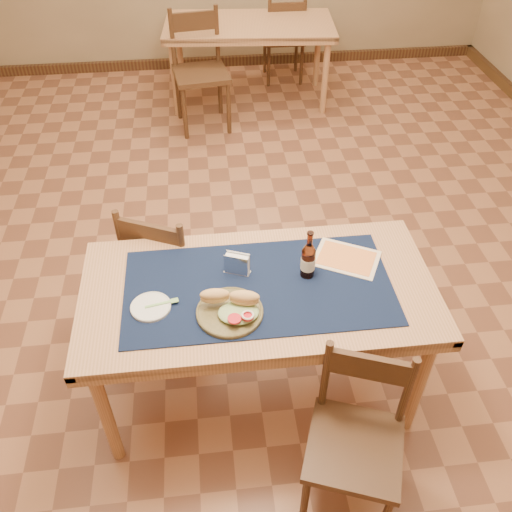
{
  "coord_description": "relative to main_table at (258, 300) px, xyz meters",
  "views": [
    {
      "loc": [
        -0.2,
        -2.5,
        2.48
      ],
      "look_at": [
        0.0,
        -0.7,
        0.85
      ],
      "focal_mm": 38.0,
      "sensor_mm": 36.0,
      "label": 1
    }
  ],
  "objects": [
    {
      "name": "sandwich_plate",
      "position": [
        -0.13,
        -0.15,
        0.12
      ],
      "size": [
        0.29,
        0.29,
        0.11
      ],
      "color": "brown",
      "rests_on": "placemat"
    },
    {
      "name": "fork",
      "position": [
        -0.42,
        -0.07,
        0.1
      ],
      "size": [
        0.15,
        0.05,
        0.0
      ],
      "color": "#82BE68",
      "rests_on": "side_plate"
    },
    {
      "name": "main_table",
      "position": [
        0.0,
        0.0,
        0.0
      ],
      "size": [
        1.6,
        0.8,
        0.75
      ],
      "color": "tan",
      "rests_on": "ground"
    },
    {
      "name": "baseboard",
      "position": [
        0.0,
        0.8,
        -0.62
      ],
      "size": [
        6.0,
        7.0,
        0.1
      ],
      "color": "#483119",
      "rests_on": "ground"
    },
    {
      "name": "placemat",
      "position": [
        0.0,
        0.0,
        0.09
      ],
      "size": [
        1.2,
        0.6,
        0.01
      ],
      "primitive_type": "cube",
      "color": "black",
      "rests_on": "main_table"
    },
    {
      "name": "chair_main_near",
      "position": [
        0.34,
        -0.6,
        -0.23
      ],
      "size": [
        0.49,
        0.49,
        0.83
      ],
      "color": "#483119",
      "rests_on": "ground"
    },
    {
      "name": "chair_back_near",
      "position": [
        -0.17,
        2.97,
        -0.15
      ],
      "size": [
        0.52,
        0.52,
        1.0
      ],
      "color": "#483119",
      "rests_on": "ground"
    },
    {
      "name": "back_table",
      "position": [
        0.31,
        3.41,
        0.0
      ],
      "size": [
        1.61,
        0.9,
        0.75
      ],
      "color": "tan",
      "rests_on": "ground"
    },
    {
      "name": "beer_bottle",
      "position": [
        0.23,
        0.05,
        0.18
      ],
      "size": [
        0.07,
        0.07,
        0.25
      ],
      "color": "#441B0C",
      "rests_on": "placemat"
    },
    {
      "name": "menu_card",
      "position": [
        0.44,
        0.14,
        0.09
      ],
      "size": [
        0.36,
        0.33,
        0.01
      ],
      "color": "beige",
      "rests_on": "placemat"
    },
    {
      "name": "napkin_holder",
      "position": [
        -0.09,
        0.1,
        0.14
      ],
      "size": [
        0.13,
        0.08,
        0.11
      ],
      "color": "silver",
      "rests_on": "placemat"
    },
    {
      "name": "chair_back_far",
      "position": [
        0.71,
        3.83,
        -0.22
      ],
      "size": [
        0.4,
        0.4,
        0.87
      ],
      "color": "#483119",
      "rests_on": "ground"
    },
    {
      "name": "side_plate",
      "position": [
        -0.48,
        -0.08,
        0.1
      ],
      "size": [
        0.17,
        0.17,
        0.01
      ],
      "color": "silver",
      "rests_on": "placemat"
    },
    {
      "name": "room",
      "position": [
        0.0,
        0.8,
        0.73
      ],
      "size": [
        6.04,
        7.04,
        2.84
      ],
      "color": "#9A6243",
      "rests_on": "ground"
    },
    {
      "name": "chair_main_far",
      "position": [
        -0.44,
        0.53,
        -0.21
      ],
      "size": [
        0.54,
        0.54,
        0.87
      ],
      "color": "#483119",
      "rests_on": "ground"
    }
  ]
}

